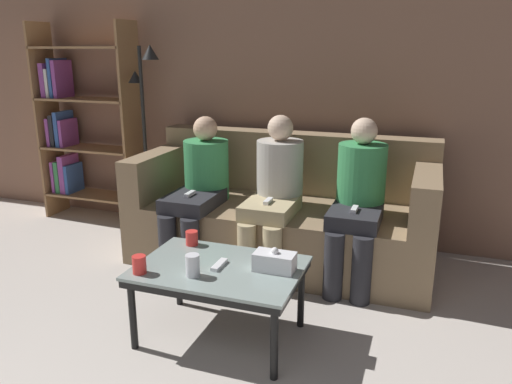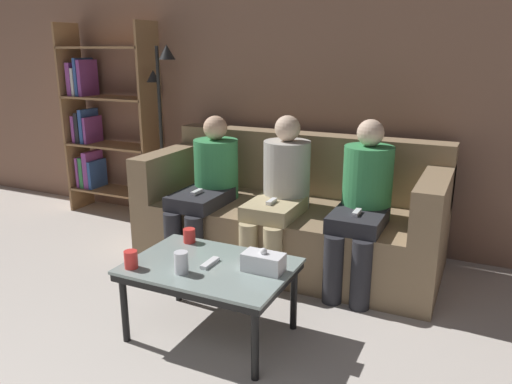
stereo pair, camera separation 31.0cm
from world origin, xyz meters
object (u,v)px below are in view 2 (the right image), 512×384
object	(u,v)px
cup_near_right	(181,262)
bookshelf	(101,124)
seated_person_mid_right	(363,200)
coffee_table	(210,272)
seated_person_mid_left	(281,190)
cup_near_left	(131,259)
cup_far_center	(189,236)
tissue_box	(263,262)
standing_lamp	(163,120)
game_remote	(210,263)
seated_person_left_end	(208,184)
couch	(291,217)

from	to	relation	value
cup_near_right	bookshelf	distance (m)	2.64
bookshelf	seated_person_mid_right	distance (m)	2.75
coffee_table	bookshelf	xyz separation A→B (m)	(-2.09, 1.52, 0.49)
cup_near_right	seated_person_mid_left	distance (m)	1.15
cup_near_right	cup_near_left	bearing A→B (deg)	-166.99
cup_far_center	seated_person_mid_left	size ratio (longest dim) A/B	0.08
cup_far_center	seated_person_mid_right	xyz separation A→B (m)	(0.88, 0.76, 0.14)
cup_near_left	seated_person_mid_right	bearing A→B (deg)	51.36
tissue_box	standing_lamp	bearing A→B (deg)	139.76
bookshelf	coffee_table	bearing A→B (deg)	-36.04
game_remote	seated_person_left_end	size ratio (longest dim) A/B	0.14
couch	cup_near_left	size ratio (longest dim) A/B	22.78
seated_person_left_end	seated_person_mid_left	distance (m)	0.59
tissue_box	seated_person_mid_left	world-z (taller)	seated_person_mid_left
couch	cup_far_center	bearing A→B (deg)	-106.71
couch	game_remote	world-z (taller)	couch
bookshelf	seated_person_mid_right	world-z (taller)	bookshelf
standing_lamp	bookshelf	bearing A→B (deg)	170.25
tissue_box	bookshelf	xyz separation A→B (m)	(-2.39, 1.47, 0.39)
tissue_box	seated_person_mid_right	xyz separation A→B (m)	(0.30, 0.94, 0.13)
tissue_box	coffee_table	bearing A→B (deg)	-169.89
tissue_box	standing_lamp	xyz separation A→B (m)	(-1.57, 1.33, 0.50)
couch	coffee_table	bearing A→B (deg)	-90.51
game_remote	cup_near_left	bearing A→B (deg)	-149.11
coffee_table	game_remote	bearing A→B (deg)	87.32
cup_near_right	game_remote	bearing A→B (deg)	61.41
game_remote	seated_person_mid_left	bearing A→B (deg)	89.37
standing_lamp	couch	bearing A→B (deg)	-7.62
cup_far_center	seated_person_mid_right	size ratio (longest dim) A/B	0.08
couch	seated_person_mid_right	size ratio (longest dim) A/B	1.96
couch	tissue_box	size ratio (longest dim) A/B	10.13
tissue_box	game_remote	xyz separation A→B (m)	(-0.30, -0.05, -0.04)
cup_far_center	game_remote	world-z (taller)	cup_far_center
bookshelf	seated_person_left_end	world-z (taller)	bookshelf
tissue_box	seated_person_mid_right	world-z (taller)	seated_person_mid_right
cup_near_right	cup_far_center	xyz separation A→B (m)	(-0.20, 0.39, -0.02)
coffee_table	standing_lamp	size ratio (longest dim) A/B	0.56
couch	cup_near_right	distance (m)	1.37
cup_near_left	game_remote	xyz separation A→B (m)	(0.36, 0.22, -0.04)
cup_near_right	standing_lamp	size ratio (longest dim) A/B	0.07
cup_far_center	seated_person_mid_right	bearing A→B (deg)	40.59
game_remote	cup_far_center	bearing A→B (deg)	140.40
cup_near_left	standing_lamp	bearing A→B (deg)	119.44
bookshelf	standing_lamp	distance (m)	0.84
coffee_table	tissue_box	distance (m)	0.32
tissue_box	bookshelf	bearing A→B (deg)	148.46
standing_lamp	cup_near_left	bearing A→B (deg)	-60.56
cup_near_left	cup_far_center	bearing A→B (deg)	79.60
cup_near_right	bookshelf	bearing A→B (deg)	140.16
cup_near_left	cup_near_right	distance (m)	0.29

